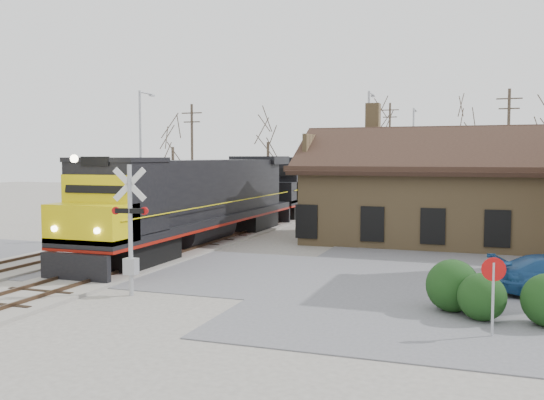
% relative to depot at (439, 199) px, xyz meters
% --- Properties ---
extents(ground, '(140.00, 140.00, 0.00)m').
position_rel_depot_xyz_m(ground, '(-11.99, -12.00, -2.41)').
color(ground, '#A8A398').
rests_on(ground, ground).
extents(road, '(60.00, 9.00, 0.03)m').
position_rel_depot_xyz_m(road, '(-11.99, -12.00, -2.39)').
color(road, '#59595E').
rests_on(road, ground).
extents(track_main, '(3.40, 90.00, 0.24)m').
position_rel_depot_xyz_m(track_main, '(-11.99, 3.00, -2.34)').
color(track_main, '#A8A398').
rests_on(track_main, ground).
extents(track_siding, '(3.40, 90.00, 0.24)m').
position_rel_depot_xyz_m(track_siding, '(-16.49, 3.00, -2.34)').
color(track_siding, '#A8A398').
rests_on(track_siding, ground).
extents(depot, '(15.20, 9.31, 7.90)m').
position_rel_depot_xyz_m(depot, '(0.00, 0.00, 0.00)').
color(depot, olive).
rests_on(depot, ground).
extents(locomotive_lead, '(3.20, 21.41, 4.76)m').
position_rel_depot_xyz_m(locomotive_lead, '(-11.99, -6.07, 0.09)').
color(locomotive_lead, black).
rests_on(locomotive_lead, ground).
extents(locomotive_trailing, '(3.20, 21.41, 4.50)m').
position_rel_depot_xyz_m(locomotive_trailing, '(-11.99, 15.61, 0.09)').
color(locomotive_trailing, black).
rests_on(locomotive_trailing, ground).
extents(crossbuck_near, '(1.26, 0.36, 4.47)m').
position_rel_depot_xyz_m(crossbuck_near, '(-8.91, -17.14, -0.34)').
color(crossbuck_near, '#A5A8AD').
rests_on(crossbuck_near, ground).
extents(crossbuck_far, '(1.04, 0.32, 3.68)m').
position_rel_depot_xyz_m(crossbuck_far, '(-18.38, -6.37, -0.65)').
color(crossbuck_far, '#A5A8AD').
rests_on(crossbuck_far, ground).
extents(do_not_enter_sign, '(0.63, 0.16, 2.12)m').
position_rel_depot_xyz_m(do_not_enter_sign, '(2.66, -18.14, -0.92)').
color(do_not_enter_sign, '#A5A8AD').
rests_on(do_not_enter_sign, ground).
extents(hedge_a, '(1.61, 1.61, 1.61)m').
position_rel_depot_xyz_m(hedge_a, '(1.53, -15.75, -1.60)').
color(hedge_a, black).
rests_on(hedge_a, ground).
extents(hedge_b, '(1.39, 1.39, 1.39)m').
position_rel_depot_xyz_m(hedge_b, '(2.38, -16.53, -1.71)').
color(hedge_b, black).
rests_on(hedge_b, ground).
extents(streetlight_a, '(0.25, 2.04, 9.52)m').
position_rel_depot_xyz_m(streetlight_a, '(-21.35, 3.93, 2.89)').
color(streetlight_a, '#A5A8AD').
rests_on(streetlight_a, ground).
extents(streetlight_b, '(0.25, 2.04, 9.39)m').
position_rel_depot_xyz_m(streetlight_b, '(-5.52, 8.58, 2.83)').
color(streetlight_b, '#A5A8AD').
rests_on(streetlight_b, ground).
extents(streetlight_c, '(0.25, 2.04, 9.37)m').
position_rel_depot_xyz_m(streetlight_c, '(-4.14, 24.51, 2.82)').
color(streetlight_c, '#A5A8AD').
rests_on(streetlight_c, ground).
extents(utility_pole_a, '(2.00, 0.24, 9.47)m').
position_rel_depot_xyz_m(utility_pole_a, '(-22.68, 14.65, 2.55)').
color(utility_pole_a, '#382D23').
rests_on(utility_pole_a, ground).
extents(utility_pole_b, '(2.00, 0.24, 10.83)m').
position_rel_depot_xyz_m(utility_pole_b, '(-7.94, 34.89, 3.24)').
color(utility_pole_b, '#382D23').
rests_on(utility_pole_b, ground).
extents(utility_pole_c, '(2.00, 0.24, 10.23)m').
position_rel_depot_xyz_m(utility_pole_c, '(4.11, 18.19, 2.94)').
color(utility_pole_c, '#382D23').
rests_on(utility_pole_c, ground).
extents(tree_a, '(3.85, 3.85, 9.44)m').
position_rel_depot_xyz_m(tree_a, '(-28.99, 22.61, 4.31)').
color(tree_a, '#382D23').
rests_on(tree_a, ground).
extents(tree_b, '(4.20, 4.20, 10.30)m').
position_rel_depot_xyz_m(tree_b, '(-19.38, 25.82, 4.92)').
color(tree_b, '#382D23').
rests_on(tree_b, ground).
extents(tree_c, '(5.24, 5.24, 12.83)m').
position_rel_depot_xyz_m(tree_c, '(-8.91, 35.71, 6.74)').
color(tree_c, '#382D23').
rests_on(tree_c, ground).
extents(tree_d, '(5.03, 5.03, 12.33)m').
position_rel_depot_xyz_m(tree_d, '(0.79, 30.32, 6.38)').
color(tree_d, '#382D23').
rests_on(tree_d, ground).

